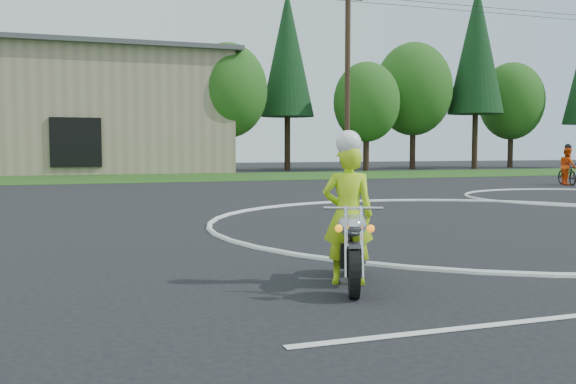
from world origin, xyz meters
name	(u,v)px	position (x,y,z in m)	size (l,w,h in m)	color
grass_strip	(224,177)	(0.00, 27.00, 0.01)	(120.00, 10.00, 0.02)	#1E4714
course_markings	(518,214)	(2.17, 4.35, 0.01)	(19.05, 19.05, 0.12)	silver
primary_motorcycle	(352,246)	(-5.43, -1.94, 0.50)	(0.99, 1.86, 1.03)	black
rider_primary_grp	(348,210)	(-5.42, -1.81, 0.92)	(0.74, 0.62, 1.91)	#BEF119
rider_second_grp	(567,170)	(12.70, 14.03, 0.66)	(1.32, 2.05, 1.86)	black
treeline	(390,82)	(14.78, 34.61, 6.62)	(38.20, 8.10, 14.52)	#382619
utility_poles	(347,78)	(5.00, 21.00, 5.20)	(41.60, 1.12, 10.00)	#473321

